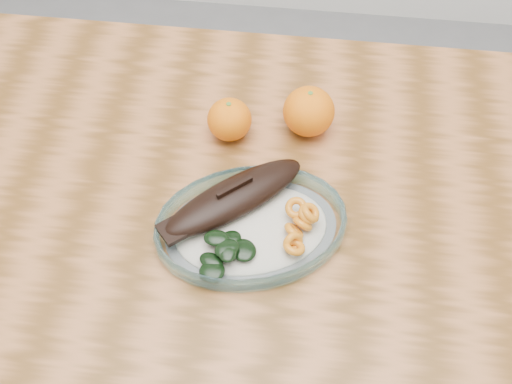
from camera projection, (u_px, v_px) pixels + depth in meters
ground at (235, 379)px, 1.59m from camera, size 3.00×3.00×0.00m
dining_table at (224, 232)px, 1.07m from camera, size 1.20×0.80×0.75m
plated_meal at (250, 224)px, 0.94m from camera, size 0.64×0.64×0.08m
orange_left at (229, 120)px, 1.04m from camera, size 0.07×0.07×0.07m
orange_right at (309, 111)px, 1.05m from camera, size 0.09×0.09×0.09m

